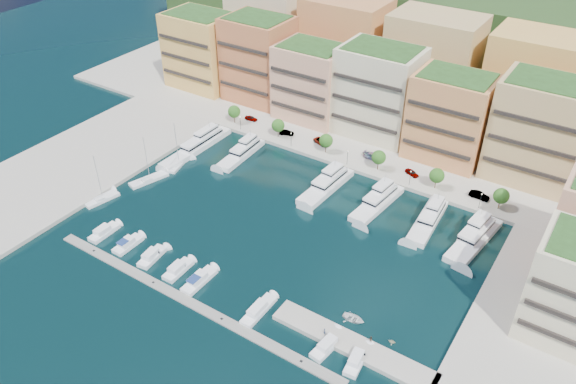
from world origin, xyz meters
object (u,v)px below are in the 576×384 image
Objects in this scene: yacht_1 at (242,152)px; tree_4 at (437,176)px; lamppost_3 at (410,176)px; lamppost_4 at (481,198)px; cruiser_9 at (357,360)px; tender_2 at (354,319)px; car_0 at (251,118)px; tree_3 at (379,157)px; sailboat_0 at (102,199)px; car_1 at (286,133)px; cruiser_4 at (199,281)px; car_3 at (373,156)px; yacht_0 at (199,145)px; yacht_6 at (475,237)px; yacht_3 at (328,184)px; sailboat_1 at (149,180)px; tree_2 at (326,141)px; person_0 at (325,332)px; person_1 at (371,339)px; tree_1 at (278,125)px; cruiser_0 at (104,232)px; tender_3 at (392,341)px; car_5 at (479,195)px; cruiser_8 at (328,345)px; cruiser_6 at (258,311)px; tree_0 at (234,112)px; tree_5 at (501,196)px; lamppost_1 at (291,137)px; car_2 at (322,142)px; sailboat_2 at (178,164)px; lamppost_0 at (240,121)px; yacht_4 at (378,201)px; cruiser_2 at (152,257)px; cruiser_3 at (178,270)px; car_4 at (412,173)px; cruiser_1 at (128,244)px; yacht_5 at (429,218)px; lamppost_2 at (348,155)px.

tree_4 is at bearing 14.05° from yacht_1.
lamppost_3 and lamppost_4 have the same top height.
cruiser_9 reaches higher than tender_2.
lamppost_4 is 73.07m from car_0.
tender_2 is at bearing -68.96° from tree_3.
tree_4 is at bearing 36.07° from sailboat_0.
car_1 is at bearing 40.47° from tender_2.
cruiser_4 is 1.52× the size of car_3.
yacht_6 is at bearing 2.05° from yacht_0.
yacht_3 is 46.67m from sailboat_1.
tree_2 is 65.34m from person_0.
yacht_3 is 51.20m from person_1.
tree_1 is 58.90m from cruiser_0.
person_1 is (-3.03, -2.83, 1.38)m from tender_3.
lamppost_3 is 0.21× the size of yacht_3.
car_5 is 3.22× the size of person_1.
sailboat_1 is at bearing 161.99° from cruiser_8.
person_1 is at bearing 11.94° from cruiser_6.
yacht_0 is at bearing 99.97° from cruiser_0.
sailboat_1 is at bearing -142.84° from tree_3.
car_3 is at bearing 42.14° from sailboat_1.
cruiser_6 is (50.76, -58.10, -4.20)m from tree_0.
yacht_1 is 70.14m from cruiser_8.
tree_3 is 51.03m from yacht_0.
lamppost_1 is at bearing -177.73° from tree_5.
yacht_3 is at bearing 29.45° from sailboat_1.
lamppost_3 reaches higher than car_2.
sailboat_2 reaches higher than car_1.
yacht_3 is at bearing 125.43° from cruiser_9.
cruiser_0 is (-8.84, -58.08, -4.20)m from tree_1.
lamppost_1 is 1.05× the size of car_0.
cruiser_0 is at bearing 94.71° from tender_2.
lamppost_0 is 0.51× the size of cruiser_8.
yacht_0 and yacht_1 have the same top height.
tree_3 is at bearing 175.30° from lamppost_4.
cruiser_9 is (50.14, -55.78, -3.28)m from lamppost_1.
tree_2 is 1.35× the size of lamppost_0.
car_2 is at bearing 147.29° from yacht_4.
lamppost_1 is at bearing 148.63° from yacht_3.
cruiser_2 is 7.56m from cruiser_3.
yacht_0 is at bearing 130.61° from car_4.
cruiser_1 is (2.24, -45.24, -0.52)m from yacht_1.
tree_1 is at bearing 165.87° from yacht_5.
sailboat_2 is at bearing -139.27° from tree_2.
lamppost_2 reaches higher than person_0.
lamppost_3 is 1.05× the size of car_0.
yacht_5 reaches higher than lamppost_2.
tree_4 reaches higher than cruiser_4.
car_2 is at bearing 168.89° from lamppost_3.
yacht_4 reaches higher than lamppost_2.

